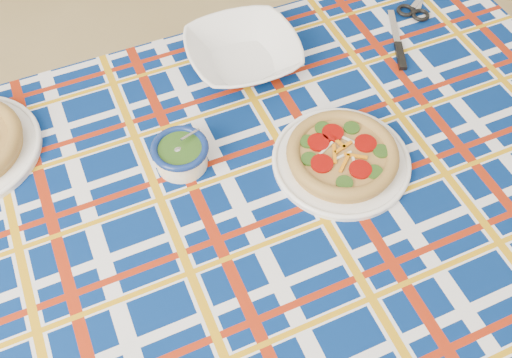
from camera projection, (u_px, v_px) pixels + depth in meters
floor at (324, 354)px, 1.54m from camera, size 4.00×4.00×0.00m
dining_table at (265, 202)px, 1.11m from camera, size 1.57×1.16×0.66m
tablecloth at (265, 196)px, 1.09m from camera, size 1.60×1.19×0.09m
main_focaccia_plate at (342, 155)px, 1.05m from camera, size 0.33×0.33×0.05m
pesto_bowl at (181, 153)px, 1.05m from camera, size 0.13×0.13×0.06m
serving_bowl at (243, 54)px, 1.21m from camera, size 0.29×0.29×0.06m
table_knife at (394, 28)px, 1.29m from camera, size 0.14×0.18×0.01m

